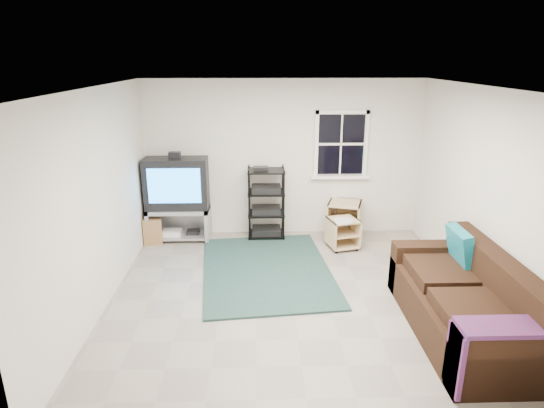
{
  "coord_description": "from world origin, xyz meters",
  "views": [
    {
      "loc": [
        -0.4,
        -5.12,
        2.93
      ],
      "look_at": [
        -0.24,
        0.4,
        1.13
      ],
      "focal_mm": 30.0,
      "sensor_mm": 36.0,
      "label": 1
    }
  ],
  "objects_px": {
    "side_table_left": "(344,218)",
    "side_table_right": "(342,231)",
    "av_rack": "(266,208)",
    "sofa": "(465,304)",
    "tv_unit": "(177,192)"
  },
  "relations": [
    {
      "from": "side_table_left",
      "to": "side_table_right",
      "type": "xyz_separation_m",
      "value": [
        -0.12,
        -0.47,
        -0.05
      ]
    },
    {
      "from": "av_rack",
      "to": "sofa",
      "type": "height_order",
      "value": "av_rack"
    },
    {
      "from": "tv_unit",
      "to": "side_table_right",
      "type": "height_order",
      "value": "tv_unit"
    },
    {
      "from": "side_table_left",
      "to": "sofa",
      "type": "relative_size",
      "value": 0.3
    },
    {
      "from": "tv_unit",
      "to": "av_rack",
      "type": "height_order",
      "value": "tv_unit"
    },
    {
      "from": "side_table_left",
      "to": "sofa",
      "type": "bearing_deg",
      "value": -74.36
    },
    {
      "from": "av_rack",
      "to": "side_table_right",
      "type": "bearing_deg",
      "value": -21.39
    },
    {
      "from": "av_rack",
      "to": "sofa",
      "type": "bearing_deg",
      "value": -53.54
    },
    {
      "from": "av_rack",
      "to": "side_table_right",
      "type": "height_order",
      "value": "av_rack"
    },
    {
      "from": "side_table_right",
      "to": "sofa",
      "type": "height_order",
      "value": "sofa"
    },
    {
      "from": "side_table_right",
      "to": "av_rack",
      "type": "bearing_deg",
      "value": 158.61
    },
    {
      "from": "sofa",
      "to": "side_table_left",
      "type": "bearing_deg",
      "value": 105.64
    },
    {
      "from": "tv_unit",
      "to": "sofa",
      "type": "xyz_separation_m",
      "value": [
        3.58,
        -2.84,
        -0.46
      ]
    },
    {
      "from": "side_table_left",
      "to": "sofa",
      "type": "height_order",
      "value": "sofa"
    },
    {
      "from": "side_table_left",
      "to": "side_table_right",
      "type": "distance_m",
      "value": 0.49
    }
  ]
}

